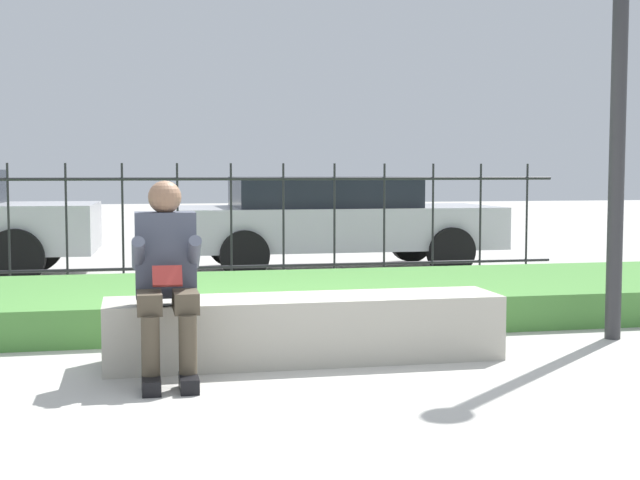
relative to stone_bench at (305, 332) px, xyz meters
The scene contains 7 objects.
ground_plane 0.23m from the stone_bench, behind, with size 60.00×60.00×0.00m, color #B2AFA8.
stone_bench is the anchor object (origin of this frame).
person_seated_reader 1.11m from the stone_bench, 161.31° to the right, with size 0.42×0.73×1.24m.
grass_berm 1.86m from the stone_bench, 93.48° to the left, with size 9.36×2.31×0.29m.
iron_fence 3.58m from the stone_bench, 91.83° to the left, with size 7.36×0.03×1.39m.
car_parked_center 5.67m from the stone_bench, 75.35° to the left, with size 4.22×1.85×1.23m.
street_lamp 3.31m from the stone_bench, ahead, with size 0.28×0.28×3.79m.
Camera 1 is at (-1.04, -5.94, 1.30)m, focal length 50.00 mm.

